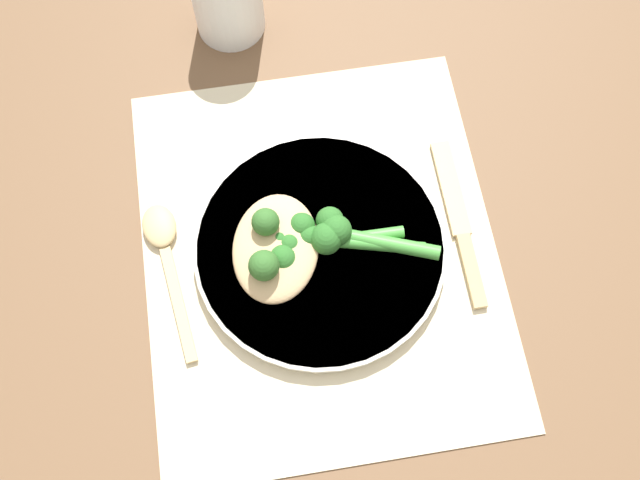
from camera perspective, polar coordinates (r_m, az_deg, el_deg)
The scene contains 11 objects.
ground_plane at distance 0.76m, azimuth -0.00°, elevation -0.93°, with size 3.00×3.00×0.00m, color brown.
placemat at distance 0.76m, azimuth -0.00°, elevation -0.88°, with size 0.42×0.36×0.00m.
plate at distance 0.75m, azimuth -0.00°, elevation -0.59°, with size 0.25×0.25×0.01m.
chicken_fillet at distance 0.73m, azimuth -3.40°, elevation -0.59°, with size 0.13×0.11×0.02m.
pesto_dollop_primary at distance 0.72m, azimuth -4.18°, elevation 1.38°, with size 0.03×0.03×0.03m.
pesto_dollop_secondary at distance 0.70m, azimuth -4.30°, elevation -1.95°, with size 0.03×0.03×0.03m.
broccoli_stalk_left at distance 0.73m, azimuth -1.61°, elevation -0.73°, with size 0.05×0.14×0.03m.
broccoli_stalk_rear at distance 0.74m, azimuth 0.47°, elevation 0.38°, with size 0.06×0.13×0.03m.
broccoli_stalk_front at distance 0.73m, azimuth 1.70°, elevation 0.51°, with size 0.07×0.13×0.03m.
knife at distance 0.78m, azimuth 10.60°, elevation 1.21°, with size 0.19×0.02×0.01m.
spoon at distance 0.77m, azimuth -11.84°, elevation -0.25°, with size 0.17×0.05×0.01m.
Camera 1 is at (0.27, -0.04, 0.71)m, focal length 42.00 mm.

